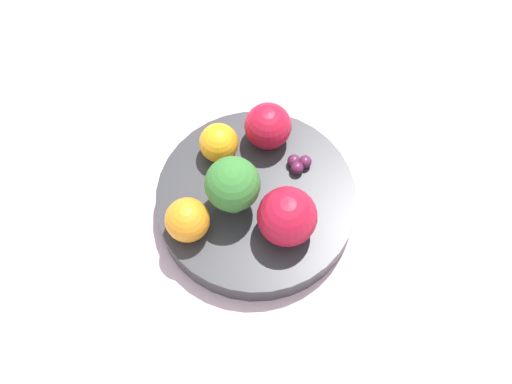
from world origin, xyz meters
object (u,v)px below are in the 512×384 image
(apple_green, at_px, (287,217))
(spoon, at_px, (292,361))
(broccoli, at_px, (231,182))
(apple_red, at_px, (268,126))
(bowl, at_px, (256,202))
(orange_front, at_px, (187,220))
(orange_back, at_px, (219,143))
(grape_cluster, at_px, (299,163))

(apple_green, relative_size, spoon, 0.89)
(broccoli, height_order, apple_red, broccoli)
(bowl, xyz_separation_m, orange_front, (-0.08, -0.01, 0.04))
(broccoli, relative_size, orange_front, 1.58)
(apple_green, bearing_deg, bowl, 110.41)
(bowl, distance_m, apple_red, 0.08)
(broccoli, height_order, apple_green, broccoli)
(bowl, relative_size, orange_back, 5.03)
(broccoli, xyz_separation_m, orange_back, (0.00, 0.06, -0.02))
(orange_front, bearing_deg, orange_back, 52.93)
(broccoli, xyz_separation_m, grape_cluster, (0.08, 0.01, -0.03))
(apple_green, bearing_deg, spoon, -107.10)
(broccoli, xyz_separation_m, apple_green, (0.04, -0.05, -0.01))
(apple_red, xyz_separation_m, spoon, (-0.06, -0.23, -0.05))
(bowl, bearing_deg, apple_red, 60.66)
(apple_red, relative_size, grape_cluster, 2.03)
(apple_green, relative_size, grape_cluster, 2.43)
(bowl, xyz_separation_m, spoon, (-0.02, -0.17, -0.01))
(orange_front, xyz_separation_m, orange_back, (0.06, 0.08, -0.00))
(broccoli, relative_size, orange_back, 1.71)
(grape_cluster, relative_size, spoon, 0.36)
(apple_red, height_order, apple_green, apple_green)
(orange_front, bearing_deg, spoon, -70.35)
(apple_green, height_order, grape_cluster, apple_green)
(grape_cluster, bearing_deg, apple_red, 113.73)
(bowl, bearing_deg, broccoli, 171.15)
(apple_green, bearing_deg, orange_front, 161.04)
(orange_back, bearing_deg, broccoli, -94.52)
(bowl, distance_m, orange_back, 0.07)
(orange_front, distance_m, grape_cluster, 0.14)
(orange_back, bearing_deg, apple_red, 0.03)
(bowl, bearing_deg, orange_back, 107.71)
(bowl, distance_m, orange_front, 0.09)
(spoon, bearing_deg, apple_green, 72.90)
(broccoli, height_order, orange_front, broccoli)
(broccoli, xyz_separation_m, orange_front, (-0.05, -0.02, -0.02))
(bowl, height_order, apple_green, apple_green)
(apple_green, bearing_deg, apple_red, 80.36)
(bowl, relative_size, broccoli, 2.94)
(grape_cluster, bearing_deg, spoon, -111.97)
(orange_back, distance_m, grape_cluster, 0.09)
(orange_back, bearing_deg, bowl, -72.29)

